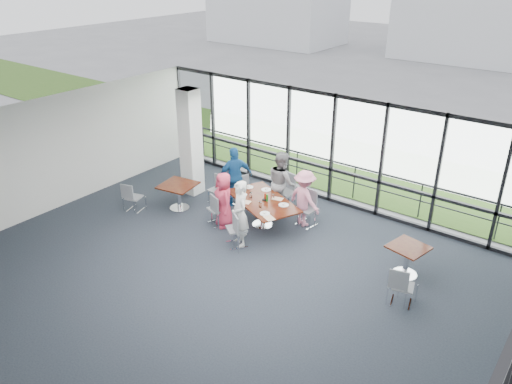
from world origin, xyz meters
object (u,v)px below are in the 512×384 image
Objects in this scene: structural_column at (191,142)px; diner_far_right at (304,198)px; chair_main_fl at (287,192)px; chair_main_fr at (307,209)px; diner_near_right at (240,214)px; chair_main_nl at (217,209)px; main_table at (263,204)px; chair_spare_la at (134,197)px; chair_main_end at (237,189)px; chair_spare_r at (403,286)px; side_table_right at (408,252)px; chair_main_nr at (237,229)px; diner_near_left at (224,200)px; chair_spare_lb at (216,190)px; side_table_left at (178,188)px; diner_far_left at (282,182)px; diner_end at (235,177)px.

diner_far_right is at bearing 4.53° from structural_column.
chair_main_fl is 1.13m from chair_main_fr.
diner_near_right is 1.92× the size of chair_main_nl.
main_table is 3.72m from chair_spare_la.
chair_main_end is 1.00× the size of chair_spare_r.
chair_main_nr reaches higher than side_table_right.
structural_column is at bearing -64.32° from chair_main_end.
diner_near_left is at bearing 47.16° from chair_main_fr.
chair_spare_lb is (-1.89, 0.28, -0.24)m from main_table.
main_table is 3.94m from side_table_right.
diner_near_left is (-4.75, -0.72, 0.14)m from side_table_right.
chair_main_nl is at bearing 162.21° from chair_spare_r.
chair_main_nr reaches higher than chair_spare_lb.
chair_main_end is at bearing 174.03° from side_table_right.
chair_spare_lb is 0.92× the size of chair_spare_r.
diner_near_left is at bearing 144.99° from chair_spare_lb.
chair_spare_lb is (-2.74, -0.42, -0.38)m from diner_far_right.
chair_spare_r is at bearing 26.71° from diner_near_left.
chair_spare_la is (-1.98, -2.16, -0.02)m from chair_main_end.
diner_near_left reaches higher than chair_spare_lb.
structural_column is 1.49m from side_table_left.
diner_far_right is (3.33, 1.35, 0.14)m from side_table_left.
diner_near_left is 1.76m from diner_far_left.
chair_main_end is at bearing 15.35° from diner_far_right.
diner_near_right is at bearing 128.51° from diner_far_left.
side_table_left is 0.70× the size of diner_near_left.
diner_far_left is at bearing 117.57° from main_table.
chair_main_end is at bearing 50.60° from side_table_left.
chair_main_fl is at bearing -17.97° from chair_main_fr.
diner_far_right is at bearing 103.20° from chair_main_nr.
diner_near_left is 5.11m from chair_spare_r.
diner_far_right is at bearing 22.03° from side_table_left.
chair_main_nl is (-0.95, -1.63, -0.45)m from diner_far_left.
side_table_left is 1.20× the size of chair_main_nl.
chair_main_nr is 0.98× the size of chair_main_fr.
diner_near_right is at bearing 57.03° from chair_main_end.
diner_far_right is at bearing 56.77° from chair_main_nl.
diner_far_right reaches higher than chair_spare_lb.
main_table is 1.10m from diner_far_right.
diner_end is at bearing 166.52° from diner_near_right.
chair_main_nr is at bearing 69.86° from diner_end.
chair_spare_la is at bearing 52.33° from chair_main_fl.
diner_far_right reaches higher than main_table.
diner_far_left is 1.90× the size of chair_main_fr.
structural_column reaches higher than chair_main_fl.
chair_spare_la reaches higher than chair_spare_lb.
diner_end reaches higher than chair_main_nr.
chair_main_fl is (1.31, 0.71, -0.39)m from diner_end.
diner_far_left is 2.18× the size of chair_spare_la.
diner_near_right is 2.22m from diner_end.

